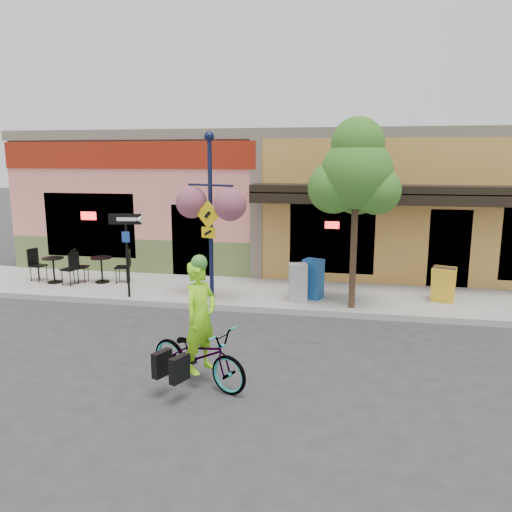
{
  "coord_description": "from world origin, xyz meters",
  "views": [
    {
      "loc": [
        1.72,
        -10.8,
        3.67
      ],
      "look_at": [
        -0.45,
        0.5,
        1.4
      ],
      "focal_mm": 35.0,
      "sensor_mm": 36.0,
      "label": 1
    }
  ],
  "objects_px": {
    "lamp_post": "(211,218)",
    "one_way_sign": "(127,256)",
    "newspaper_box_blue": "(313,279)",
    "bicycle": "(198,355)",
    "newspaper_box_grey": "(298,283)",
    "cyclist_rider": "(201,332)",
    "building": "(304,197)",
    "street_tree": "(355,214)"
  },
  "relations": [
    {
      "from": "lamp_post",
      "to": "newspaper_box_blue",
      "type": "relative_size",
      "value": 4.13
    },
    {
      "from": "building",
      "to": "one_way_sign",
      "type": "relative_size",
      "value": 8.44
    },
    {
      "from": "newspaper_box_blue",
      "to": "newspaper_box_grey",
      "type": "bearing_deg",
      "value": -113.63
    },
    {
      "from": "newspaper_box_grey",
      "to": "newspaper_box_blue",
      "type": "bearing_deg",
      "value": 33.34
    },
    {
      "from": "one_way_sign",
      "to": "bicycle",
      "type": "bearing_deg",
      "value": -60.92
    },
    {
      "from": "newspaper_box_blue",
      "to": "newspaper_box_grey",
      "type": "distance_m",
      "value": 0.49
    },
    {
      "from": "bicycle",
      "to": "newspaper_box_grey",
      "type": "xyz_separation_m",
      "value": [
        1.13,
        4.65,
        0.12
      ]
    },
    {
      "from": "one_way_sign",
      "to": "lamp_post",
      "type": "bearing_deg",
      "value": -3.5
    },
    {
      "from": "bicycle",
      "to": "one_way_sign",
      "type": "xyz_separation_m",
      "value": [
        -3.17,
        4.21,
        0.73
      ]
    },
    {
      "from": "building",
      "to": "cyclist_rider",
      "type": "relative_size",
      "value": 10.0
    },
    {
      "from": "cyclist_rider",
      "to": "building",
      "type": "bearing_deg",
      "value": 19.76
    },
    {
      "from": "cyclist_rider",
      "to": "newspaper_box_grey",
      "type": "relative_size",
      "value": 1.92
    },
    {
      "from": "one_way_sign",
      "to": "newspaper_box_blue",
      "type": "distance_m",
      "value": 4.75
    },
    {
      "from": "bicycle",
      "to": "one_way_sign",
      "type": "bearing_deg",
      "value": 59.91
    },
    {
      "from": "building",
      "to": "one_way_sign",
      "type": "height_order",
      "value": "building"
    },
    {
      "from": "lamp_post",
      "to": "newspaper_box_blue",
      "type": "bearing_deg",
      "value": 33.92
    },
    {
      "from": "building",
      "to": "lamp_post",
      "type": "xyz_separation_m",
      "value": [
        -1.66,
        -6.57,
        -0.02
      ]
    },
    {
      "from": "lamp_post",
      "to": "one_way_sign",
      "type": "xyz_separation_m",
      "value": [
        -2.16,
        -0.17,
        -1.0
      ]
    },
    {
      "from": "bicycle",
      "to": "cyclist_rider",
      "type": "height_order",
      "value": "cyclist_rider"
    },
    {
      "from": "lamp_post",
      "to": "one_way_sign",
      "type": "distance_m",
      "value": 2.39
    },
    {
      "from": "cyclist_rider",
      "to": "newspaper_box_blue",
      "type": "distance_m",
      "value": 5.2
    },
    {
      "from": "bicycle",
      "to": "lamp_post",
      "type": "xyz_separation_m",
      "value": [
        -1.01,
        4.38,
        1.72
      ]
    },
    {
      "from": "cyclist_rider",
      "to": "street_tree",
      "type": "height_order",
      "value": "street_tree"
    },
    {
      "from": "building",
      "to": "street_tree",
      "type": "height_order",
      "value": "street_tree"
    },
    {
      "from": "building",
      "to": "lamp_post",
      "type": "height_order",
      "value": "building"
    },
    {
      "from": "newspaper_box_blue",
      "to": "building",
      "type": "bearing_deg",
      "value": 119.67
    },
    {
      "from": "one_way_sign",
      "to": "newspaper_box_blue",
      "type": "height_order",
      "value": "one_way_sign"
    },
    {
      "from": "building",
      "to": "street_tree",
      "type": "distance_m",
      "value": 6.84
    },
    {
      "from": "newspaper_box_grey",
      "to": "one_way_sign",
      "type": "bearing_deg",
      "value": 174.52
    },
    {
      "from": "lamp_post",
      "to": "one_way_sign",
      "type": "height_order",
      "value": "lamp_post"
    },
    {
      "from": "building",
      "to": "street_tree",
      "type": "relative_size",
      "value": 4.05
    },
    {
      "from": "street_tree",
      "to": "lamp_post",
      "type": "bearing_deg",
      "value": 179.6
    },
    {
      "from": "newspaper_box_blue",
      "to": "street_tree",
      "type": "xyz_separation_m",
      "value": [
        0.98,
        -0.64,
        1.74
      ]
    },
    {
      "from": "street_tree",
      "to": "one_way_sign",
      "type": "bearing_deg",
      "value": -178.55
    },
    {
      "from": "lamp_post",
      "to": "newspaper_box_grey",
      "type": "distance_m",
      "value": 2.69
    },
    {
      "from": "bicycle",
      "to": "cyclist_rider",
      "type": "bearing_deg",
      "value": -67.1
    },
    {
      "from": "bicycle",
      "to": "newspaper_box_grey",
      "type": "relative_size",
      "value": 2.01
    },
    {
      "from": "lamp_post",
      "to": "newspaper_box_blue",
      "type": "height_order",
      "value": "lamp_post"
    },
    {
      "from": "newspaper_box_blue",
      "to": "bicycle",
      "type": "bearing_deg",
      "value": -84.76
    },
    {
      "from": "building",
      "to": "newspaper_box_grey",
      "type": "height_order",
      "value": "building"
    },
    {
      "from": "cyclist_rider",
      "to": "street_tree",
      "type": "relative_size",
      "value": 0.41
    },
    {
      "from": "lamp_post",
      "to": "building",
      "type": "bearing_deg",
      "value": 95.82
    }
  ]
}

